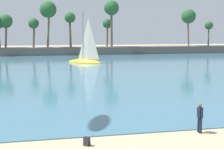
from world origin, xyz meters
name	(u,v)px	position (x,y,z in m)	size (l,w,h in m)	color
sea	(47,59)	(0.00, 60.76, 0.03)	(220.00, 106.84, 0.06)	teal
palm_headland	(35,39)	(-1.91, 74.11, 3.82)	(98.43, 6.98, 13.37)	#605B54
person_at_waterline	(200,117)	(5.47, 6.82, 0.89)	(0.21, 0.55, 1.67)	#141E33
backpack_by_trailer	(87,142)	(-0.96, 6.00, 0.21)	(0.37, 0.37, 0.44)	#232328
sailboat_near_shore	(85,58)	(6.06, 50.85, 0.93)	(6.30, 5.91, 9.65)	yellow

